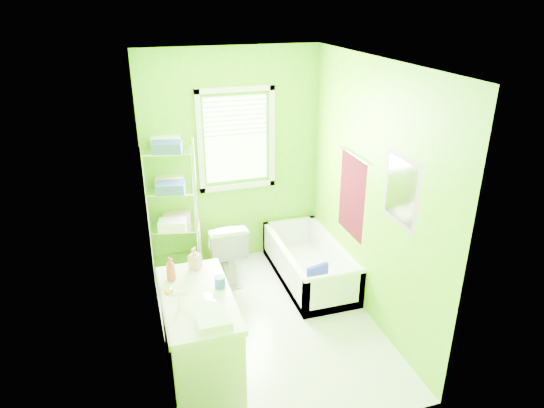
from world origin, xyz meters
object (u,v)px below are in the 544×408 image
object	(u,v)px
wire_shelf_unit	(173,195)
toilet	(225,248)
vanity	(200,335)
bathtub	(310,269)

from	to	relation	value
wire_shelf_unit	toilet	bearing A→B (deg)	-27.92
vanity	wire_shelf_unit	world-z (taller)	wire_shelf_unit
bathtub	vanity	size ratio (longest dim) A/B	1.32
bathtub	toilet	size ratio (longest dim) A/B	1.92
toilet	vanity	world-z (taller)	vanity
toilet	bathtub	bearing A→B (deg)	158.96
vanity	bathtub	bearing A→B (deg)	38.63
wire_shelf_unit	bathtub	bearing A→B (deg)	-23.97
toilet	wire_shelf_unit	distance (m)	0.86
bathtub	vanity	bearing A→B (deg)	-141.37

